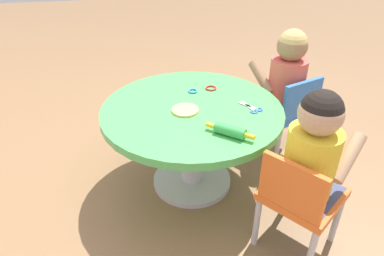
{
  "coord_description": "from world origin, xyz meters",
  "views": [
    {
      "loc": [
        -1.53,
        0.26,
        1.34
      ],
      "look_at": [
        0.0,
        0.0,
        0.37
      ],
      "focal_mm": 32.77,
      "sensor_mm": 36.0,
      "label": 1
    }
  ],
  "objects_px": {
    "rolling_pin": "(230,131)",
    "child_chair_right": "(287,111)",
    "craft_table": "(192,126)",
    "seated_child_left": "(313,149)",
    "seated_child_right": "(287,73)",
    "child_chair_left": "(299,197)",
    "craft_scissors": "(253,109)"
  },
  "relations": [
    {
      "from": "craft_table",
      "to": "seated_child_left",
      "type": "xyz_separation_m",
      "value": [
        -0.5,
        -0.4,
        0.16
      ]
    },
    {
      "from": "child_chair_right",
      "to": "craft_table",
      "type": "bearing_deg",
      "value": 107.37
    },
    {
      "from": "rolling_pin",
      "to": "seated_child_right",
      "type": "bearing_deg",
      "value": -43.11
    },
    {
      "from": "seated_child_right",
      "to": "craft_scissors",
      "type": "distance_m",
      "value": 0.42
    },
    {
      "from": "craft_table",
      "to": "child_chair_left",
      "type": "bearing_deg",
      "value": -144.98
    },
    {
      "from": "child_chair_left",
      "to": "seated_child_right",
      "type": "xyz_separation_m",
      "value": [
        0.75,
        -0.23,
        0.23
      ]
    },
    {
      "from": "child_chair_right",
      "to": "rolling_pin",
      "type": "distance_m",
      "value": 0.71
    },
    {
      "from": "rolling_pin",
      "to": "child_chair_right",
      "type": "bearing_deg",
      "value": -46.12
    },
    {
      "from": "craft_table",
      "to": "craft_scissors",
      "type": "bearing_deg",
      "value": -102.7
    },
    {
      "from": "child_chair_left",
      "to": "child_chair_right",
      "type": "relative_size",
      "value": 1.0
    },
    {
      "from": "child_chair_left",
      "to": "craft_table",
      "type": "bearing_deg",
      "value": 35.02
    },
    {
      "from": "child_chair_left",
      "to": "craft_scissors",
      "type": "xyz_separation_m",
      "value": [
        0.46,
        0.07,
        0.18
      ]
    },
    {
      "from": "craft_table",
      "to": "seated_child_right",
      "type": "xyz_separation_m",
      "value": [
        0.23,
        -0.6,
        0.16
      ]
    },
    {
      "from": "craft_table",
      "to": "child_chair_left",
      "type": "distance_m",
      "value": 0.65
    },
    {
      "from": "child_chair_left",
      "to": "child_chair_right",
      "type": "xyz_separation_m",
      "value": [
        0.72,
        -0.24,
        0.0
      ]
    },
    {
      "from": "rolling_pin",
      "to": "seated_child_left",
      "type": "bearing_deg",
      "value": -128.2
    },
    {
      "from": "rolling_pin",
      "to": "craft_scissors",
      "type": "relative_size",
      "value": 1.36
    },
    {
      "from": "craft_table",
      "to": "seated_child_left",
      "type": "distance_m",
      "value": 0.66
    },
    {
      "from": "seated_child_left",
      "to": "child_chair_right",
      "type": "bearing_deg",
      "value": -17.09
    },
    {
      "from": "craft_table",
      "to": "child_chair_right",
      "type": "relative_size",
      "value": 1.72
    },
    {
      "from": "seated_child_left",
      "to": "rolling_pin",
      "type": "distance_m",
      "value": 0.36
    },
    {
      "from": "seated_child_right",
      "to": "child_chair_left",
      "type": "bearing_deg",
      "value": 163.03
    },
    {
      "from": "craft_table",
      "to": "rolling_pin",
      "type": "height_order",
      "value": "rolling_pin"
    },
    {
      "from": "craft_scissors",
      "to": "seated_child_left",
      "type": "bearing_deg",
      "value": -166.69
    },
    {
      "from": "seated_child_right",
      "to": "craft_scissors",
      "type": "height_order",
      "value": "seated_child_right"
    },
    {
      "from": "craft_table",
      "to": "child_chair_left",
      "type": "relative_size",
      "value": 1.72
    },
    {
      "from": "rolling_pin",
      "to": "craft_scissors",
      "type": "distance_m",
      "value": 0.28
    },
    {
      "from": "seated_child_right",
      "to": "craft_scissors",
      "type": "relative_size",
      "value": 3.59
    },
    {
      "from": "craft_table",
      "to": "seated_child_left",
      "type": "relative_size",
      "value": 1.81
    },
    {
      "from": "child_chair_right",
      "to": "seated_child_right",
      "type": "height_order",
      "value": "seated_child_right"
    },
    {
      "from": "seated_child_left",
      "to": "seated_child_right",
      "type": "bearing_deg",
      "value": -15.24
    },
    {
      "from": "craft_table",
      "to": "seated_child_right",
      "type": "bearing_deg",
      "value": -69.07
    }
  ]
}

